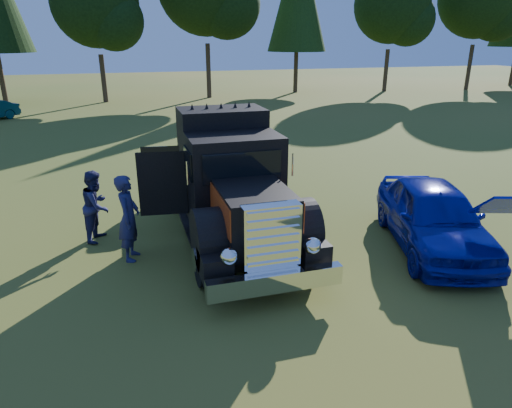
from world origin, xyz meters
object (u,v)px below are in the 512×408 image
object	(u,v)px
diamond_t_truck	(231,187)
spectator_near	(129,218)
spectator_far	(97,206)
hotrod_coupe	(434,216)

from	to	relation	value
diamond_t_truck	spectator_near	bearing A→B (deg)	-167.66
spectator_near	diamond_t_truck	bearing A→B (deg)	-63.29
diamond_t_truck	spectator_near	distance (m)	2.46
diamond_t_truck	spectator_near	world-z (taller)	diamond_t_truck
diamond_t_truck	spectator_near	size ratio (longest dim) A/B	3.74
diamond_t_truck	spectator_far	size ratio (longest dim) A/B	4.17
hotrod_coupe	spectator_far	size ratio (longest dim) A/B	2.81
hotrod_coupe	spectator_near	size ratio (longest dim) A/B	2.52
spectator_near	spectator_far	distance (m)	1.47
hotrod_coupe	spectator_far	xyz separation A→B (m)	(-7.40, 2.65, 0.09)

